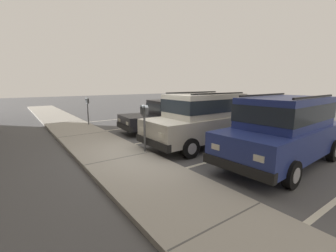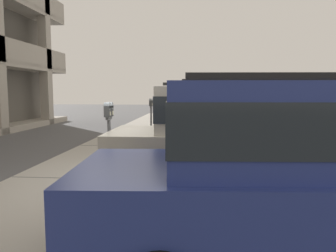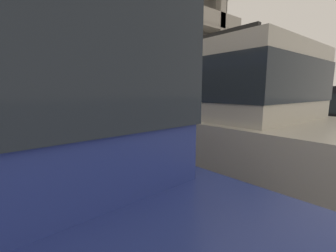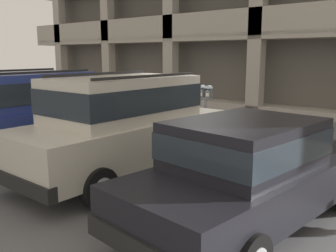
{
  "view_description": "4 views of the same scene",
  "coord_description": "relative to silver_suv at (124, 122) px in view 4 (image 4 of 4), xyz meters",
  "views": [
    {
      "loc": [
        -6.18,
        3.92,
        2.35
      ],
      "look_at": [
        0.25,
        -0.66,
        0.86
      ],
      "focal_mm": 24.0,
      "sensor_mm": 36.0,
      "label": 1
    },
    {
      "loc": [
        -6.33,
        -1.42,
        1.89
      ],
      "look_at": [
        0.35,
        -0.84,
        1.18
      ],
      "focal_mm": 35.0,
      "sensor_mm": 36.0,
      "label": 2
    },
    {
      "loc": [
        -2.59,
        -4.56,
        1.46
      ],
      "look_at": [
        0.35,
        -0.84,
        0.71
      ],
      "focal_mm": 24.0,
      "sensor_mm": 36.0,
      "label": 3
    },
    {
      "loc": [
        5.3,
        -7.13,
        2.4
      ],
      "look_at": [
        0.16,
        -1.05,
        0.87
      ],
      "focal_mm": 40.0,
      "sensor_mm": 36.0,
      "label": 4
    }
  ],
  "objects": [
    {
      "name": "ground_plane",
      "position": [
        0.06,
        2.13,
        -1.14
      ],
      "size": [
        80.0,
        80.0,
        0.1
      ],
      "color": "#565659"
    },
    {
      "name": "sidewalk",
      "position": [
        0.06,
        3.43,
        -1.03
      ],
      "size": [
        40.0,
        2.2,
        0.12
      ],
      "color": "#ADA89E",
      "rests_on": "ground_plane"
    },
    {
      "name": "parking_stall_lines",
      "position": [
        1.64,
        0.73,
        -1.08
      ],
      "size": [
        12.76,
        4.8,
        0.01
      ],
      "color": "silver",
      "rests_on": "ground_plane"
    },
    {
      "name": "silver_suv",
      "position": [
        0.0,
        0.0,
        0.0
      ],
      "size": [
        2.05,
        4.8,
        2.03
      ],
      "rotation": [
        0.0,
        0.0,
        0.01
      ],
      "color": "beige",
      "rests_on": "ground_plane"
    },
    {
      "name": "red_sedan",
      "position": [
        -2.85,
        -0.44,
        0.0
      ],
      "size": [
        2.23,
        4.89,
        2.03
      ],
      "rotation": [
        0.0,
        0.0,
        0.06
      ],
      "color": "navy",
      "rests_on": "ground_plane"
    },
    {
      "name": "dark_hatchback",
      "position": [
        3.02,
        -0.42,
        -0.27
      ],
      "size": [
        2.13,
        4.62,
        1.54
      ],
      "rotation": [
        0.0,
        0.0,
        -0.09
      ],
      "color": "black",
      "rests_on": "ground_plane"
    },
    {
      "name": "parking_meter_near",
      "position": [
        0.22,
        2.48,
        0.18
      ],
      "size": [
        0.35,
        0.12,
        1.55
      ],
      "color": "#595B60",
      "rests_on": "sidewalk"
    }
  ]
}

